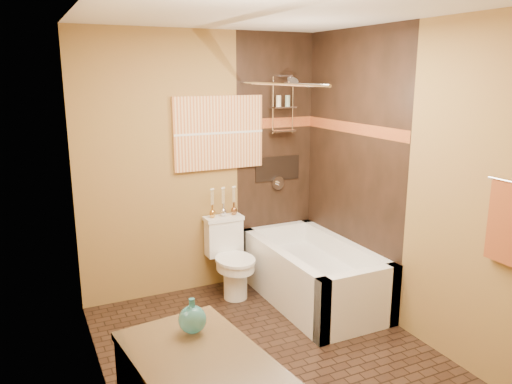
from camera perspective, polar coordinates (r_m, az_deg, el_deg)
floor at (r=3.97m, az=2.13°, el=-18.60°), size 3.00×3.00×0.00m
wall_left at (r=3.12m, az=-17.61°, el=-3.16°), size 0.02×3.00×2.50m
wall_right at (r=4.16m, az=17.08°, el=0.95°), size 0.02×3.00×2.50m
wall_back at (r=4.82m, az=-6.06°, el=3.13°), size 2.40×0.02×2.50m
wall_front at (r=2.33m, az=20.06°, el=-9.07°), size 2.40×0.02×2.50m
ceiling at (r=3.39m, az=2.52°, el=20.08°), size 3.00×3.00×0.00m
alcove_tile_back at (r=5.12m, az=2.20°, el=3.80°), size 0.85×0.01×2.50m
alcove_tile_right at (r=4.72m, az=10.85°, el=2.74°), size 0.01×1.50×2.50m
mosaic_band_back at (r=5.06m, az=2.29°, el=7.91°), size 0.85×0.01×0.10m
mosaic_band_right at (r=4.66m, az=10.95°, el=7.20°), size 0.01×1.50×0.10m
alcove_niche at (r=5.14m, az=2.47°, el=2.71°), size 0.50×0.01×0.25m
shower_fixtures at (r=4.98m, az=3.10°, el=8.34°), size 0.24×0.33×1.16m
curtain_rod at (r=4.22m, az=2.45°, el=12.25°), size 0.03×1.55×0.03m
towel_rust at (r=3.55m, az=26.55°, el=-3.17°), size 0.05×0.22×0.52m
sunset_painting at (r=4.81m, az=-4.27°, el=6.76°), size 0.90×0.04×0.70m
vanity_mirror at (r=2.10m, az=-13.77°, el=-3.76°), size 0.01×1.00×0.90m
bathtub at (r=4.81m, az=6.51°, el=-9.76°), size 0.80×1.50×0.55m
toilet at (r=4.86m, az=-2.93°, el=-7.44°), size 0.38×0.56×0.74m
teal_bottle at (r=2.62m, az=-7.30°, el=-13.87°), size 0.16×0.16×0.23m
bud_vases at (r=4.85m, az=-3.77°, el=-1.05°), size 0.29×0.06×0.28m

